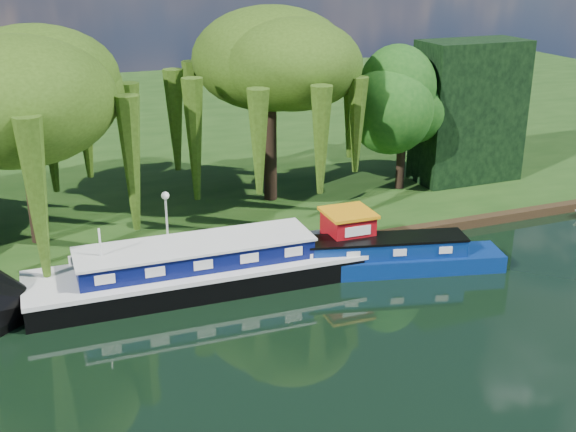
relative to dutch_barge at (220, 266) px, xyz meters
name	(u,v)px	position (x,y,z in m)	size (l,w,h in m)	color
ground	(226,373)	(-1.80, -6.59, -0.81)	(120.00, 120.00, 0.00)	black
far_bank	(90,134)	(-1.80, 27.41, -0.58)	(120.00, 52.00, 0.45)	#17380F
dutch_barge	(220,266)	(0.00, 0.00, 0.00)	(15.53, 3.92, 3.26)	black
narrowboat	(372,259)	(6.48, -1.30, -0.21)	(11.61, 4.71, 1.68)	navy
willow_left	(22,98)	(-6.74, 6.60, 6.34)	(7.69, 7.69, 9.22)	black
willow_right	(270,75)	(5.35, 8.20, 6.31)	(7.50, 7.50, 9.14)	black
tree_far_right	(404,105)	(12.78, 7.23, 4.38)	(4.20, 4.20, 6.87)	black
conifer_hedge	(469,111)	(17.20, 7.41, 3.64)	(6.00, 3.00, 8.00)	black
lamppost	(166,204)	(-1.30, 3.91, 1.61)	(0.36, 0.36, 2.56)	silver
mooring_posts	(156,255)	(-2.30, 1.81, 0.14)	(19.16, 0.16, 1.00)	silver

